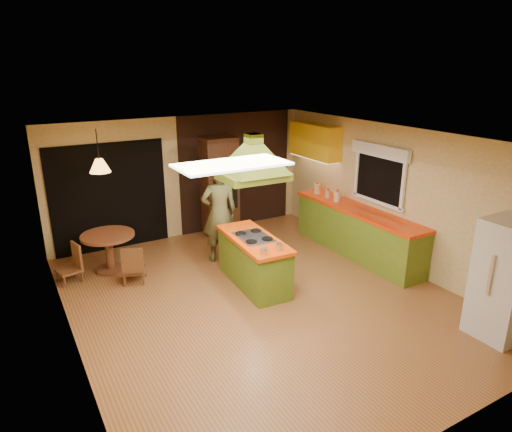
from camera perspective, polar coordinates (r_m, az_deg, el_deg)
ground at (r=7.28m, az=0.78°, el=-10.22°), size 6.50×6.50×0.00m
room_walls at (r=6.76m, az=0.82°, el=-0.91°), size 5.50×6.50×6.50m
ceiling_plane at (r=6.45m, az=0.88°, el=9.60°), size 6.50×6.50×0.00m
brick_panel at (r=10.06m, az=-2.49°, el=5.66°), size 2.64×0.03×2.50m
nook_opening at (r=9.21m, az=-17.82°, el=2.24°), size 2.20×0.03×2.10m
right_counter at (r=8.88m, az=12.48°, el=-1.89°), size 0.62×3.05×0.92m
upper_cabinets at (r=9.77m, az=7.29°, el=9.31°), size 0.34×1.40×0.70m
window_right at (r=8.55m, az=15.23°, el=6.25°), size 0.12×1.35×1.06m
fluor_panel at (r=4.90m, az=-3.00°, el=6.45°), size 1.20×0.60×0.03m
kitchen_island at (r=7.53m, az=-0.28°, el=-5.59°), size 0.76×1.68×0.84m
range_hood at (r=6.98m, az=-0.30°, el=8.23°), size 1.02×0.75×0.79m
man at (r=8.30m, az=-4.60°, el=0.35°), size 0.74×0.56×1.83m
refrigerator at (r=6.86m, az=28.74°, el=-6.98°), size 0.68×0.64×1.64m
wall_oven at (r=9.63m, az=-4.60°, el=3.72°), size 0.72×0.64×2.08m
dining_table at (r=8.39m, az=-17.94°, el=-3.50°), size 0.91×0.91×0.69m
chair_left at (r=8.26m, az=-22.41°, el=-5.55°), size 0.43×0.43×0.65m
chair_near at (r=7.91m, az=-15.01°, el=-5.73°), size 0.48×0.48×0.67m
pendant_lamp at (r=7.98m, az=-18.95°, el=5.98°), size 0.45×0.45×0.22m
canister_large at (r=9.56m, az=7.63°, el=3.40°), size 0.14×0.14×0.20m
canister_medium at (r=9.08m, az=10.10°, el=2.42°), size 0.16×0.16×0.20m
canister_small at (r=9.30m, az=8.95°, el=2.72°), size 0.12×0.12×0.15m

